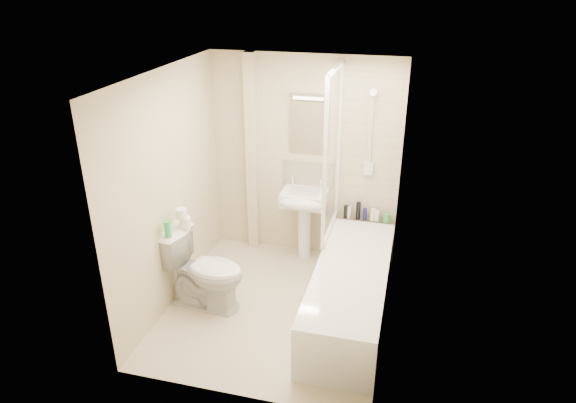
# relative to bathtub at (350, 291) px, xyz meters

# --- Properties ---
(floor) EXTENTS (2.50, 2.50, 0.00)m
(floor) POSITION_rel_bathtub_xyz_m (-0.75, -0.06, -0.29)
(floor) COLOR beige
(floor) RESTS_ON ground
(wall_back) EXTENTS (2.20, 0.02, 2.40)m
(wall_back) POSITION_rel_bathtub_xyz_m (-0.75, 1.19, 0.91)
(wall_back) COLOR beige
(wall_back) RESTS_ON ground
(wall_left) EXTENTS (0.02, 2.50, 2.40)m
(wall_left) POSITION_rel_bathtub_xyz_m (-1.85, -0.06, 0.91)
(wall_left) COLOR beige
(wall_left) RESTS_ON ground
(wall_right) EXTENTS (0.02, 2.50, 2.40)m
(wall_right) POSITION_rel_bathtub_xyz_m (0.35, -0.06, 0.91)
(wall_right) COLOR beige
(wall_right) RESTS_ON ground
(ceiling) EXTENTS (2.20, 2.50, 0.02)m
(ceiling) POSITION_rel_bathtub_xyz_m (-0.75, -0.06, 2.11)
(ceiling) COLOR white
(ceiling) RESTS_ON wall_back
(tile_back) EXTENTS (0.70, 0.01, 1.75)m
(tile_back) POSITION_rel_bathtub_xyz_m (0.00, 1.18, 1.14)
(tile_back) COLOR beige
(tile_back) RESTS_ON wall_back
(tile_right) EXTENTS (0.01, 2.10, 1.75)m
(tile_right) POSITION_rel_bathtub_xyz_m (0.34, 0.00, 1.14)
(tile_right) COLOR beige
(tile_right) RESTS_ON wall_right
(pipe_boxing) EXTENTS (0.12, 0.12, 2.40)m
(pipe_boxing) POSITION_rel_bathtub_xyz_m (-1.37, 1.13, 0.91)
(pipe_boxing) COLOR beige
(pipe_boxing) RESTS_ON ground
(splashback) EXTENTS (0.60, 0.02, 0.30)m
(splashback) POSITION_rel_bathtub_xyz_m (-0.70, 1.18, 0.74)
(splashback) COLOR beige
(splashback) RESTS_ON wall_back
(mirror) EXTENTS (0.46, 0.01, 0.60)m
(mirror) POSITION_rel_bathtub_xyz_m (-0.70, 1.18, 1.29)
(mirror) COLOR white
(mirror) RESTS_ON wall_back
(strip_light) EXTENTS (0.42, 0.07, 0.07)m
(strip_light) POSITION_rel_bathtub_xyz_m (-0.70, 1.16, 1.66)
(strip_light) COLOR silver
(strip_light) RESTS_ON wall_back
(bathtub) EXTENTS (0.70, 2.10, 0.55)m
(bathtub) POSITION_rel_bathtub_xyz_m (0.00, 0.00, 0.00)
(bathtub) COLOR white
(bathtub) RESTS_ON ground
(shower_screen) EXTENTS (0.04, 0.92, 1.80)m
(shower_screen) POSITION_rel_bathtub_xyz_m (-0.35, 0.74, 1.16)
(shower_screen) COLOR white
(shower_screen) RESTS_ON bathtub
(shower_fixture) EXTENTS (0.10, 0.16, 0.99)m
(shower_fixture) POSITION_rel_bathtub_xyz_m (-0.00, 1.14, 1.26)
(shower_fixture) COLOR white
(shower_fixture) RESTS_ON wall_back
(pedestal_sink) EXTENTS (0.52, 0.48, 1.00)m
(pedestal_sink) POSITION_rel_bathtub_xyz_m (-0.70, 0.96, 0.41)
(pedestal_sink) COLOR white
(pedestal_sink) RESTS_ON ground
(bottle_black_a) EXTENTS (0.06, 0.06, 0.15)m
(bottle_black_a) POSITION_rel_bathtub_xyz_m (-0.22, 1.10, 0.34)
(bottle_black_a) COLOR black
(bottle_black_a) RESTS_ON bathtub
(bottle_white_a) EXTENTS (0.05, 0.05, 0.15)m
(bottle_white_a) POSITION_rel_bathtub_xyz_m (-0.19, 1.10, 0.34)
(bottle_white_a) COLOR silver
(bottle_white_a) RESTS_ON bathtub
(bottle_black_b) EXTENTS (0.05, 0.05, 0.21)m
(bottle_black_b) POSITION_rel_bathtub_xyz_m (-0.08, 1.10, 0.37)
(bottle_black_b) COLOR black
(bottle_black_b) RESTS_ON bathtub
(bottle_blue) EXTENTS (0.05, 0.05, 0.14)m
(bottle_blue) POSITION_rel_bathtub_xyz_m (-0.00, 1.10, 0.33)
(bottle_blue) COLOR #121551
(bottle_blue) RESTS_ON bathtub
(bottle_cream) EXTENTS (0.05, 0.05, 0.15)m
(bottle_cream) POSITION_rel_bathtub_xyz_m (0.09, 1.10, 0.34)
(bottle_cream) COLOR #FBEAC2
(bottle_cream) RESTS_ON bathtub
(bottle_white_b) EXTENTS (0.05, 0.05, 0.13)m
(bottle_white_b) POSITION_rel_bathtub_xyz_m (0.14, 1.10, 0.33)
(bottle_white_b) COLOR white
(bottle_white_b) RESTS_ON bathtub
(bottle_green) EXTENTS (0.07, 0.07, 0.10)m
(bottle_green) POSITION_rel_bathtub_xyz_m (0.25, 1.10, 0.31)
(bottle_green) COLOR green
(bottle_green) RESTS_ON bathtub
(toilet) EXTENTS (0.63, 0.91, 0.84)m
(toilet) POSITION_rel_bathtub_xyz_m (-1.47, -0.18, 0.13)
(toilet) COLOR white
(toilet) RESTS_ON ground
(toilet_roll_lower) EXTENTS (0.12, 0.12, 0.11)m
(toilet_roll_lower) POSITION_rel_bathtub_xyz_m (-1.69, -0.09, 0.60)
(toilet_roll_lower) COLOR white
(toilet_roll_lower) RESTS_ON toilet
(toilet_roll_upper) EXTENTS (0.11, 0.11, 0.10)m
(toilet_roll_upper) POSITION_rel_bathtub_xyz_m (-1.71, -0.12, 0.71)
(toilet_roll_upper) COLOR white
(toilet_roll_upper) RESTS_ON toilet_roll_lower
(green_bottle) EXTENTS (0.07, 0.07, 0.16)m
(green_bottle) POSITION_rel_bathtub_xyz_m (-1.77, -0.32, 0.63)
(green_bottle) COLOR green
(green_bottle) RESTS_ON toilet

